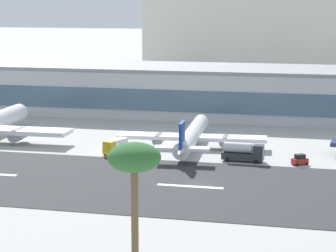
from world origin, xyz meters
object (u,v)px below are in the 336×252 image
object	(u,v)px
service_fuel_truck_2	(243,152)
palm_tree_1	(134,164)
terminal_building	(228,91)
distant_hotel_block	(292,37)
airliner_navy_tail_gate_1	(191,137)
service_box_truck_1	(116,146)
service_baggage_tug_0	(300,160)

from	to	relation	value
service_fuel_truck_2	palm_tree_1	world-z (taller)	palm_tree_1
terminal_building	palm_tree_1	world-z (taller)	palm_tree_1
distant_hotel_block	service_fuel_truck_2	size ratio (longest dim) A/B	14.52
terminal_building	palm_tree_1	bearing A→B (deg)	-85.97
terminal_building	palm_tree_1	distance (m)	127.30
distant_hotel_block	airliner_navy_tail_gate_1	bearing A→B (deg)	-94.44
distant_hotel_block	service_box_truck_1	world-z (taller)	distant_hotel_block
airliner_navy_tail_gate_1	service_fuel_truck_2	xyz separation A→B (m)	(12.90, -10.21, -0.70)
service_baggage_tug_0	terminal_building	bearing A→B (deg)	-103.66
service_fuel_truck_2	service_baggage_tug_0	bearing A→B (deg)	2.10
terminal_building	airliner_navy_tail_gate_1	world-z (taller)	terminal_building
palm_tree_1	service_box_truck_1	bearing A→B (deg)	109.43
distant_hotel_block	service_fuel_truck_2	distance (m)	166.65
service_baggage_tug_0	palm_tree_1	world-z (taller)	palm_tree_1
service_fuel_truck_2	terminal_building	bearing A→B (deg)	104.65
service_box_truck_1	service_fuel_truck_2	bearing A→B (deg)	110.38
distant_hotel_block	palm_tree_1	size ratio (longest dim) A/B	7.12
airliner_navy_tail_gate_1	distant_hotel_block	bearing A→B (deg)	-8.67
service_baggage_tug_0	palm_tree_1	distance (m)	71.92
terminal_building	palm_tree_1	size ratio (longest dim) A/B	12.19
service_fuel_truck_2	distant_hotel_block	bearing A→B (deg)	93.27
terminal_building	distant_hotel_block	world-z (taller)	distant_hotel_block
airliner_navy_tail_gate_1	palm_tree_1	distance (m)	80.98
service_fuel_truck_2	palm_tree_1	bearing A→B (deg)	-89.46
terminal_building	distant_hotel_block	xyz separation A→B (m)	(11.06, 108.40, 10.29)
terminal_building	service_fuel_truck_2	world-z (taller)	terminal_building
terminal_building	airliner_navy_tail_gate_1	bearing A→B (deg)	-91.24
airliner_navy_tail_gate_1	service_box_truck_1	distance (m)	17.53
distant_hotel_block	service_baggage_tug_0	xyz separation A→B (m)	(12.35, -166.12, -16.25)
terminal_building	service_box_truck_1	bearing A→B (deg)	-105.46
airliner_navy_tail_gate_1	terminal_building	bearing A→B (deg)	-5.48
service_baggage_tug_0	service_box_truck_1	bearing A→B (deg)	-37.02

